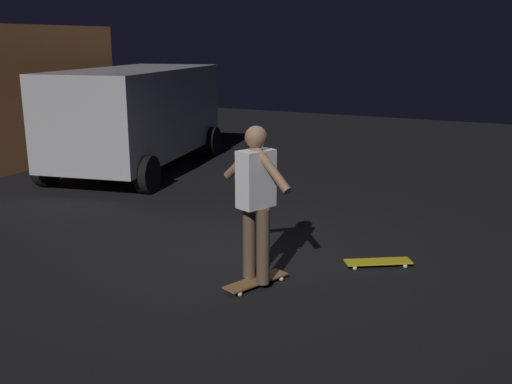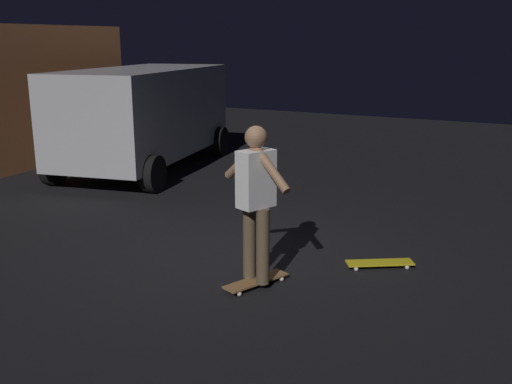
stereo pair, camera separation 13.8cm
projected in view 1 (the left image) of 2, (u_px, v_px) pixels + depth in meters
ground_plane at (235, 254)px, 7.27m from camera, size 28.00×28.00×0.00m
parked_van at (137, 113)px, 11.77m from camera, size 4.89×3.01×2.03m
skateboard_ridden at (256, 281)px, 6.32m from camera, size 0.80×0.48×0.07m
skateboard_spare at (378, 262)px, 6.86m from camera, size 0.59×0.77×0.07m
skater at (256, 193)px, 6.07m from camera, size 0.45×0.94×1.67m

